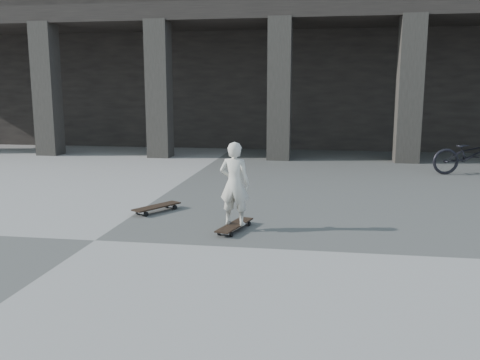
# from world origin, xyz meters

# --- Properties ---
(ground) EXTENTS (90.00, 90.00, 0.00)m
(ground) POSITION_xyz_m (0.00, 0.00, 0.00)
(ground) COLOR #4A4A48
(ground) RESTS_ON ground
(colonnade) EXTENTS (28.00, 8.82, 6.00)m
(colonnade) POSITION_xyz_m (-0.00, 13.77, 3.03)
(colonnade) COLOR black
(colonnade) RESTS_ON ground
(longboard) EXTENTS (0.44, 0.92, 0.09)m
(longboard) POSITION_xyz_m (1.78, 0.79, 0.07)
(longboard) COLOR black
(longboard) RESTS_ON ground
(skateboard_spare) EXTENTS (0.65, 0.88, 0.11)m
(skateboard_spare) POSITION_xyz_m (0.32, 1.69, 0.08)
(skateboard_spare) COLOR black
(skateboard_spare) RESTS_ON ground
(child) EXTENTS (0.47, 0.34, 1.19)m
(child) POSITION_xyz_m (1.78, 0.79, 0.69)
(child) COLOR beige
(child) RESTS_ON longboard
(bicycle) EXTENTS (1.94, 1.00, 0.97)m
(bicycle) POSITION_xyz_m (6.54, 6.56, 0.49)
(bicycle) COLOR black
(bicycle) RESTS_ON ground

